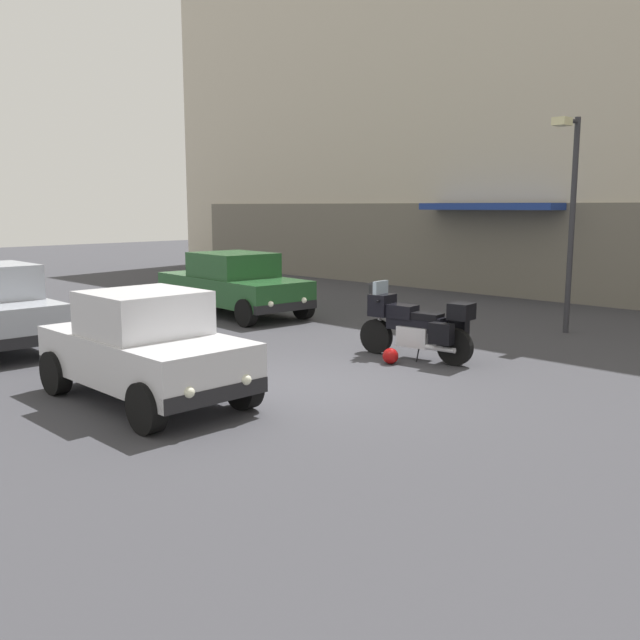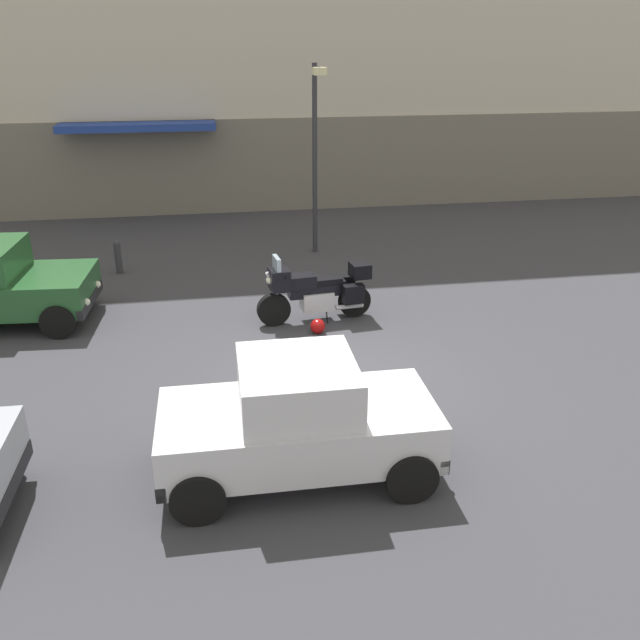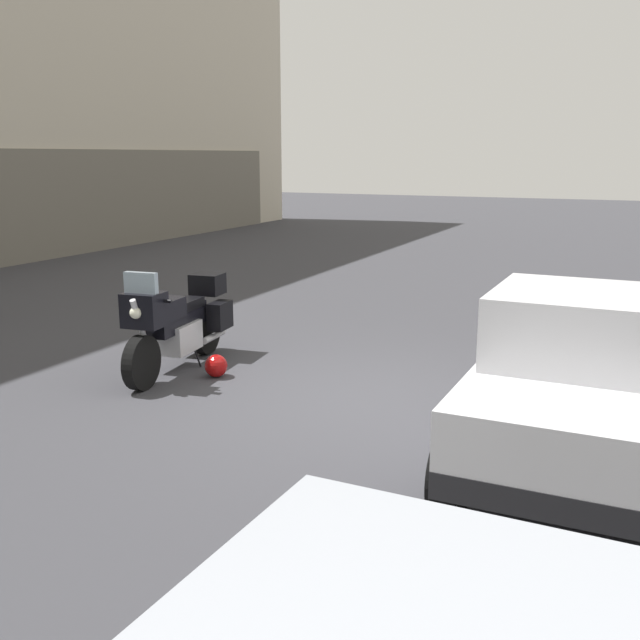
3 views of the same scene
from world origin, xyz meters
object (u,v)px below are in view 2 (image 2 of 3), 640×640
helmet (318,326)px  streetlamp_curbside (316,142)px  car_compact_side (298,420)px  bollard_curbside (118,256)px  motorcycle (317,290)px

helmet → streetlamp_curbside: 5.62m
car_compact_side → bollard_curbside: car_compact_side is taller
car_compact_side → bollard_curbside: bearing=110.5°
motorcycle → streetlamp_curbside: streetlamp_curbside is taller
bollard_curbside → helmet: bearing=-45.9°
helmet → car_compact_side: (-0.94, -4.24, 0.63)m
helmet → streetlamp_curbside: bearing=81.2°
car_compact_side → bollard_curbside: size_ratio=4.33×
streetlamp_curbside → bollard_curbside: bearing=-170.8°
streetlamp_curbside → motorcycle: bearing=-98.9°
streetlamp_curbside → helmet: bearing=-98.8°
streetlamp_curbside → car_compact_side: bearing=-100.5°
helmet → motorcycle: bearing=81.9°
motorcycle → streetlamp_curbside: 4.85m
car_compact_side → bollard_curbside: 8.92m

